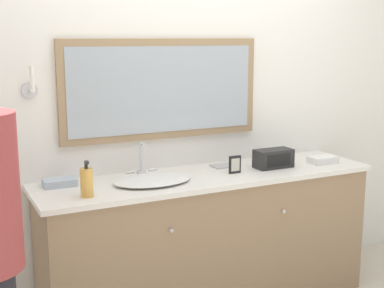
% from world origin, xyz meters
% --- Properties ---
extents(wall_back, '(8.00, 0.18, 2.55)m').
position_xyz_m(wall_back, '(-0.01, 0.60, 1.28)').
color(wall_back, white).
rests_on(wall_back, ground_plane).
extents(vanity_counter, '(2.13, 0.56, 0.86)m').
position_xyz_m(vanity_counter, '(0.00, 0.30, 0.43)').
color(vanity_counter, '#937556').
rests_on(vanity_counter, ground_plane).
extents(sink_basin, '(0.47, 0.36, 0.21)m').
position_xyz_m(sink_basin, '(-0.38, 0.28, 0.88)').
color(sink_basin, white).
rests_on(sink_basin, vanity_counter).
extents(soap_bottle, '(0.07, 0.07, 0.20)m').
position_xyz_m(soap_bottle, '(-0.80, 0.16, 0.94)').
color(soap_bottle, gold).
rests_on(soap_bottle, vanity_counter).
extents(appliance_box, '(0.25, 0.12, 0.12)m').
position_xyz_m(appliance_box, '(0.46, 0.27, 0.92)').
color(appliance_box, black).
rests_on(appliance_box, vanity_counter).
extents(picture_frame, '(0.08, 0.01, 0.11)m').
position_xyz_m(picture_frame, '(0.16, 0.25, 0.91)').
color(picture_frame, black).
rests_on(picture_frame, vanity_counter).
extents(hand_towel_near_sink, '(0.18, 0.11, 0.04)m').
position_xyz_m(hand_towel_near_sink, '(-0.88, 0.43, 0.88)').
color(hand_towel_near_sink, '#A8B7C6').
rests_on(hand_towel_near_sink, vanity_counter).
extents(hand_towel_far_corner, '(0.19, 0.11, 0.05)m').
position_xyz_m(hand_towel_far_corner, '(0.82, 0.22, 0.88)').
color(hand_towel_far_corner, white).
rests_on(hand_towel_far_corner, vanity_counter).
extents(metal_tray, '(0.17, 0.11, 0.01)m').
position_xyz_m(metal_tray, '(0.19, 0.43, 0.86)').
color(metal_tray, '#ADADB2').
rests_on(metal_tray, vanity_counter).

